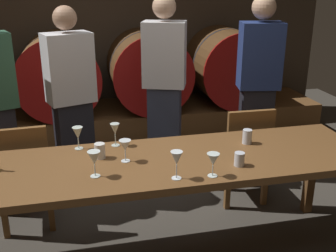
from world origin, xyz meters
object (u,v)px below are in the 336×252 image
at_px(wine_glass_center_right, 125,146).
at_px(wine_glass_far_right, 213,160).
at_px(wine_glass_center_left, 115,130).
at_px(wine_glass_right, 177,159).
at_px(dining_table, 152,170).
at_px(wine_glass_far_left, 78,134).
at_px(cup_center_right, 239,159).
at_px(guest_far_right, 258,88).
at_px(cup_center_left, 100,151).
at_px(chair_right, 244,150).
at_px(wine_barrel_center_left, 59,74).
at_px(chair_left, 24,172).
at_px(wine_glass_left, 94,159).
at_px(guest_center_right, 164,90).
at_px(wine_barrel_far_right, 228,66).
at_px(wine_barrel_center_right, 148,69).
at_px(guest_center_left, 72,105).
at_px(cup_far_right, 247,137).

bearing_deg(wine_glass_center_right, wine_glass_far_right, -34.07).
xyz_separation_m(wine_glass_center_left, wine_glass_right, (0.30, -0.59, 0.01)).
relative_size(dining_table, wine_glass_far_left, 18.46).
bearing_deg(cup_center_right, wine_glass_far_right, -154.34).
height_order(guest_far_right, wine_glass_right, guest_far_right).
relative_size(wine_glass_far_left, cup_center_left, 1.57).
bearing_deg(guest_far_right, chair_right, 68.69).
bearing_deg(cup_center_right, wine_barrel_center_left, 113.59).
height_order(chair_left, wine_glass_right, wine_glass_right).
xyz_separation_m(dining_table, wine_glass_center_right, (-0.17, 0.03, 0.17)).
height_order(wine_glass_right, cup_center_right, wine_glass_right).
bearing_deg(wine_glass_left, chair_left, 124.39).
bearing_deg(guest_far_right, wine_glass_left, 49.11).
height_order(guest_center_right, wine_glass_right, guest_center_right).
bearing_deg(wine_glass_right, wine_glass_center_left, 117.03).
relative_size(wine_barrel_far_right, wine_glass_center_right, 6.40).
xyz_separation_m(wine_barrel_center_right, wine_glass_right, (-0.32, -2.73, 0.07)).
relative_size(wine_barrel_center_right, wine_glass_center_right, 6.40).
bearing_deg(chair_right, cup_center_left, 22.56).
bearing_deg(chair_left, guest_center_right, -157.21).
bearing_deg(guest_far_right, wine_barrel_far_right, -87.41).
height_order(guest_center_left, guest_center_right, guest_center_right).
relative_size(wine_glass_far_right, cup_far_right, 1.42).
relative_size(chair_right, wine_glass_far_left, 5.50).
bearing_deg(dining_table, cup_center_left, 159.53).
bearing_deg(wine_glass_left, guest_center_right, 61.79).
xyz_separation_m(guest_center_right, wine_glass_far_left, (-0.81, -0.90, -0.02)).
height_order(wine_barrel_center_right, guest_center_right, guest_center_right).
height_order(wine_glass_far_left, cup_center_right, wine_glass_far_left).
height_order(wine_glass_far_left, cup_far_right, wine_glass_far_left).
height_order(wine_glass_far_right, cup_far_right, wine_glass_far_right).
bearing_deg(dining_table, cup_center_right, -20.07).
distance_m(guest_center_right, guest_far_right, 0.89).
bearing_deg(cup_center_left, guest_center_right, 58.16).
relative_size(chair_right, guest_center_right, 0.50).
distance_m(chair_left, guest_far_right, 2.21).
distance_m(wine_barrel_center_left, guest_center_left, 1.40).
bearing_deg(wine_barrel_center_right, guest_center_right, -92.97).
bearing_deg(wine_glass_right, guest_far_right, 50.43).
bearing_deg(wine_barrel_far_right, chair_left, -141.64).
xyz_separation_m(wine_glass_left, wine_glass_center_left, (0.17, 0.45, 0.00)).
xyz_separation_m(wine_glass_left, wine_glass_center_right, (0.21, 0.17, -0.01)).
bearing_deg(wine_glass_center_right, wine_glass_right, -49.49).
height_order(wine_glass_far_left, wine_glass_center_right, wine_glass_far_left).
bearing_deg(dining_table, wine_barrel_center_left, 104.37).
relative_size(chair_left, guest_center_right, 0.50).
xyz_separation_m(guest_far_right, wine_glass_center_right, (-1.40, -1.06, -0.03)).
height_order(wine_glass_right, cup_far_right, wine_glass_right).
bearing_deg(guest_center_left, wine_glass_center_left, 93.11).
height_order(wine_glass_center_left, cup_center_left, wine_glass_center_left).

